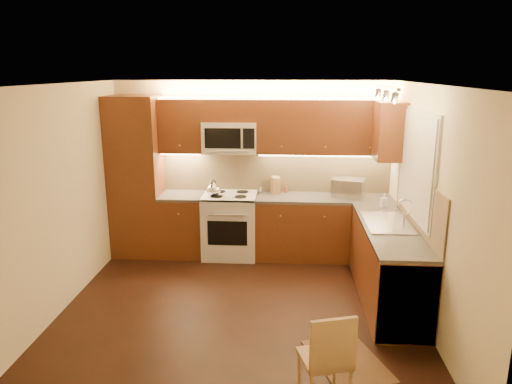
# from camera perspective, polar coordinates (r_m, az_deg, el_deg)

# --- Properties ---
(floor) EXTENTS (4.00, 4.00, 0.01)m
(floor) POSITION_cam_1_polar(r_m,az_deg,el_deg) (5.58, -1.97, -13.93)
(floor) COLOR black
(floor) RESTS_ON ground
(ceiling) EXTENTS (4.00, 4.00, 0.01)m
(ceiling) POSITION_cam_1_polar(r_m,az_deg,el_deg) (4.92, -2.22, 12.65)
(ceiling) COLOR beige
(ceiling) RESTS_ON ground
(wall_back) EXTENTS (4.00, 0.01, 2.50)m
(wall_back) POSITION_cam_1_polar(r_m,az_deg,el_deg) (7.05, -0.44, 2.94)
(wall_back) COLOR beige
(wall_back) RESTS_ON ground
(wall_front) EXTENTS (4.00, 0.01, 2.50)m
(wall_front) POSITION_cam_1_polar(r_m,az_deg,el_deg) (3.25, -5.72, -11.15)
(wall_front) COLOR beige
(wall_front) RESTS_ON ground
(wall_left) EXTENTS (0.01, 4.00, 2.50)m
(wall_left) POSITION_cam_1_polar(r_m,az_deg,el_deg) (5.67, -22.63, -1.02)
(wall_left) COLOR beige
(wall_left) RESTS_ON ground
(wall_right) EXTENTS (0.01, 4.00, 2.50)m
(wall_right) POSITION_cam_1_polar(r_m,az_deg,el_deg) (5.30, 19.98, -1.80)
(wall_right) COLOR beige
(wall_right) RESTS_ON ground
(pantry) EXTENTS (0.70, 0.60, 2.30)m
(pantry) POSITION_cam_1_polar(r_m,az_deg,el_deg) (7.10, -14.04, 1.75)
(pantry) COLOR #4F1D11
(pantry) RESTS_ON floor
(base_cab_back_left) EXTENTS (0.62, 0.60, 0.86)m
(base_cab_back_left) POSITION_cam_1_polar(r_m,az_deg,el_deg) (7.11, -8.60, -3.96)
(base_cab_back_left) COLOR #4F1D11
(base_cab_back_left) RESTS_ON floor
(counter_back_left) EXTENTS (0.62, 0.60, 0.04)m
(counter_back_left) POSITION_cam_1_polar(r_m,az_deg,el_deg) (6.99, -8.74, -0.45)
(counter_back_left) COLOR #393734
(counter_back_left) RESTS_ON base_cab_back_left
(base_cab_back_right) EXTENTS (1.92, 0.60, 0.86)m
(base_cab_back_right) POSITION_cam_1_polar(r_m,az_deg,el_deg) (6.97, 7.97, -4.31)
(base_cab_back_right) COLOR #4F1D11
(base_cab_back_right) RESTS_ON floor
(counter_back_right) EXTENTS (1.92, 0.60, 0.04)m
(counter_back_right) POSITION_cam_1_polar(r_m,az_deg,el_deg) (6.84, 8.10, -0.74)
(counter_back_right) COLOR #393734
(counter_back_right) RESTS_ON base_cab_back_right
(base_cab_right) EXTENTS (0.60, 2.00, 0.86)m
(base_cab_right) POSITION_cam_1_polar(r_m,az_deg,el_deg) (5.86, 15.38, -8.41)
(base_cab_right) COLOR #4F1D11
(base_cab_right) RESTS_ON floor
(counter_right) EXTENTS (0.60, 2.00, 0.04)m
(counter_right) POSITION_cam_1_polar(r_m,az_deg,el_deg) (5.70, 15.68, -4.23)
(counter_right) COLOR #393734
(counter_right) RESTS_ON base_cab_right
(dishwasher) EXTENTS (0.58, 0.60, 0.84)m
(dishwasher) POSITION_cam_1_polar(r_m,az_deg,el_deg) (5.23, 16.88, -11.35)
(dishwasher) COLOR silver
(dishwasher) RESTS_ON floor
(backsplash_back) EXTENTS (3.30, 0.02, 0.60)m
(backsplash_back) POSITION_cam_1_polar(r_m,az_deg,el_deg) (7.03, 2.40, 2.48)
(backsplash_back) COLOR tan
(backsplash_back) RESTS_ON wall_back
(backsplash_right) EXTENTS (0.02, 2.00, 0.60)m
(backsplash_right) POSITION_cam_1_polar(r_m,az_deg,el_deg) (5.68, 18.75, -1.17)
(backsplash_right) COLOR tan
(backsplash_right) RESTS_ON wall_right
(upper_cab_back_left) EXTENTS (0.62, 0.35, 0.75)m
(upper_cab_back_left) POSITION_cam_1_polar(r_m,az_deg,el_deg) (6.92, -8.83, 7.80)
(upper_cab_back_left) COLOR #4F1D11
(upper_cab_back_left) RESTS_ON wall_back
(upper_cab_back_right) EXTENTS (1.92, 0.35, 0.75)m
(upper_cab_back_right) POSITION_cam_1_polar(r_m,az_deg,el_deg) (6.78, 8.32, 7.68)
(upper_cab_back_right) COLOR #4F1D11
(upper_cab_back_right) RESTS_ON wall_back
(upper_cab_bridge) EXTENTS (0.76, 0.35, 0.31)m
(upper_cab_bridge) POSITION_cam_1_polar(r_m,az_deg,el_deg) (6.79, -3.13, 9.68)
(upper_cab_bridge) COLOR #4F1D11
(upper_cab_bridge) RESTS_ON wall_back
(upper_cab_right_corner) EXTENTS (0.35, 0.50, 0.75)m
(upper_cab_right_corner) POSITION_cam_1_polar(r_m,az_deg,el_deg) (6.47, 15.60, 7.00)
(upper_cab_right_corner) COLOR #4F1D11
(upper_cab_right_corner) RESTS_ON wall_right
(stove) EXTENTS (0.76, 0.65, 0.92)m
(stove) POSITION_cam_1_polar(r_m,az_deg,el_deg) (6.97, -3.09, -3.95)
(stove) COLOR silver
(stove) RESTS_ON floor
(microwave) EXTENTS (0.76, 0.38, 0.44)m
(microwave) POSITION_cam_1_polar(r_m,az_deg,el_deg) (6.81, -3.10, 6.53)
(microwave) COLOR silver
(microwave) RESTS_ON wall_back
(window_frame) EXTENTS (0.03, 1.44, 1.24)m
(window_frame) POSITION_cam_1_polar(r_m,az_deg,el_deg) (5.73, 18.65, 3.09)
(window_frame) COLOR silver
(window_frame) RESTS_ON wall_right
(window_blinds) EXTENTS (0.02, 1.36, 1.16)m
(window_blinds) POSITION_cam_1_polar(r_m,az_deg,el_deg) (5.73, 18.46, 3.10)
(window_blinds) COLOR silver
(window_blinds) RESTS_ON wall_right
(sink) EXTENTS (0.52, 0.86, 0.15)m
(sink) POSITION_cam_1_polar(r_m,az_deg,el_deg) (5.81, 15.45, -2.88)
(sink) COLOR silver
(sink) RESTS_ON counter_right
(faucet) EXTENTS (0.20, 0.04, 0.30)m
(faucet) POSITION_cam_1_polar(r_m,az_deg,el_deg) (5.83, 17.23, -2.18)
(faucet) COLOR silver
(faucet) RESTS_ON counter_right
(track_light_bar) EXTENTS (0.04, 1.20, 0.03)m
(track_light_bar) POSITION_cam_1_polar(r_m,az_deg,el_deg) (5.40, 15.23, 11.90)
(track_light_bar) COLOR silver
(track_light_bar) RESTS_ON ceiling
(kettle) EXTENTS (0.25, 0.25, 0.23)m
(kettle) POSITION_cam_1_polar(r_m,az_deg,el_deg) (6.74, -5.09, 0.49)
(kettle) COLOR silver
(kettle) RESTS_ON stove
(toaster_oven) EXTENTS (0.51, 0.43, 0.26)m
(toaster_oven) POSITION_cam_1_polar(r_m,az_deg,el_deg) (6.88, 10.89, 0.51)
(toaster_oven) COLOR silver
(toaster_oven) RESTS_ON counter_back_right
(knife_block) EXTENTS (0.15, 0.20, 0.24)m
(knife_block) POSITION_cam_1_polar(r_m,az_deg,el_deg) (6.94, 2.34, 0.82)
(knife_block) COLOR #9E7847
(knife_block) RESTS_ON counter_back_right
(spice_jar_a) EXTENTS (0.06, 0.06, 0.10)m
(spice_jar_a) POSITION_cam_1_polar(r_m,az_deg,el_deg) (6.95, 0.62, 0.25)
(spice_jar_a) COLOR silver
(spice_jar_a) RESTS_ON counter_back_right
(spice_jar_b) EXTENTS (0.05, 0.05, 0.09)m
(spice_jar_b) POSITION_cam_1_polar(r_m,az_deg,el_deg) (7.01, 3.60, 0.31)
(spice_jar_b) COLOR brown
(spice_jar_b) RESTS_ON counter_back_right
(spice_jar_c) EXTENTS (0.07, 0.07, 0.09)m
(spice_jar_c) POSITION_cam_1_polar(r_m,az_deg,el_deg) (6.97, 2.77, 0.24)
(spice_jar_c) COLOR silver
(spice_jar_c) RESTS_ON counter_back_right
(spice_jar_d) EXTENTS (0.05, 0.05, 0.10)m
(spice_jar_d) POSITION_cam_1_polar(r_m,az_deg,el_deg) (6.95, 2.15, 0.24)
(spice_jar_d) COLOR olive
(spice_jar_d) RESTS_ON counter_back_right
(soap_bottle) EXTENTS (0.10, 0.10, 0.18)m
(soap_bottle) POSITION_cam_1_polar(r_m,az_deg,el_deg) (6.49, 14.99, -0.93)
(soap_bottle) COLOR silver
(soap_bottle) RESTS_ON counter_right
(rug) EXTENTS (0.85, 1.01, 0.01)m
(rug) POSITION_cam_1_polar(r_m,az_deg,el_deg) (4.82, 10.78, -19.11)
(rug) COLOR black
(rug) RESTS_ON floor
(dining_chair) EXTENTS (0.46, 0.46, 0.84)m
(dining_chair) POSITION_cam_1_polar(r_m,az_deg,el_deg) (4.09, 8.15, -18.74)
(dining_chair) COLOR #9E7847
(dining_chair) RESTS_ON floor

